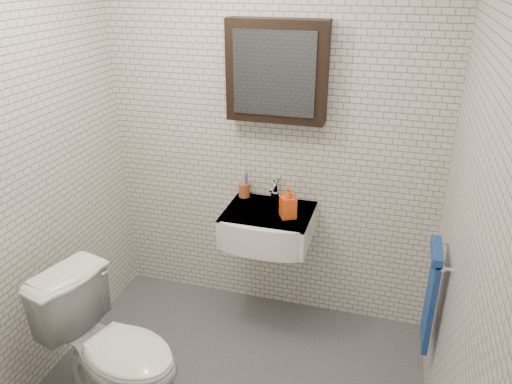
% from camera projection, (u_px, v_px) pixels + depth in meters
% --- Properties ---
extents(room_shell, '(2.22, 2.02, 2.51)m').
position_uv_depth(room_shell, '(215.00, 161.00, 2.25)').
color(room_shell, silver).
rests_on(room_shell, ground).
extents(washbasin, '(0.55, 0.50, 0.20)m').
position_uv_depth(washbasin, '(267.00, 227.00, 3.17)').
color(washbasin, white).
rests_on(washbasin, room_shell).
extents(faucet, '(0.06, 0.20, 0.15)m').
position_uv_depth(faucet, '(275.00, 192.00, 3.28)').
color(faucet, silver).
rests_on(faucet, washbasin).
extents(mirror_cabinet, '(0.60, 0.15, 0.60)m').
position_uv_depth(mirror_cabinet, '(277.00, 72.00, 2.95)').
color(mirror_cabinet, black).
rests_on(mirror_cabinet, room_shell).
extents(towel_rail, '(0.09, 0.30, 0.58)m').
position_uv_depth(towel_rail, '(432.00, 291.00, 2.60)').
color(towel_rail, silver).
rests_on(towel_rail, room_shell).
extents(toothbrush_cup, '(0.10, 0.10, 0.20)m').
position_uv_depth(toothbrush_cup, '(244.00, 189.00, 3.35)').
color(toothbrush_cup, '#9D4927').
rests_on(toothbrush_cup, washbasin).
extents(soap_bottle, '(0.13, 0.13, 0.20)m').
position_uv_depth(soap_bottle, '(288.00, 202.00, 3.05)').
color(soap_bottle, orange).
rests_on(soap_bottle, washbasin).
extents(toilet, '(0.88, 0.64, 0.81)m').
position_uv_depth(toilet, '(115.00, 351.00, 2.65)').
color(toilet, white).
rests_on(toilet, ground).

